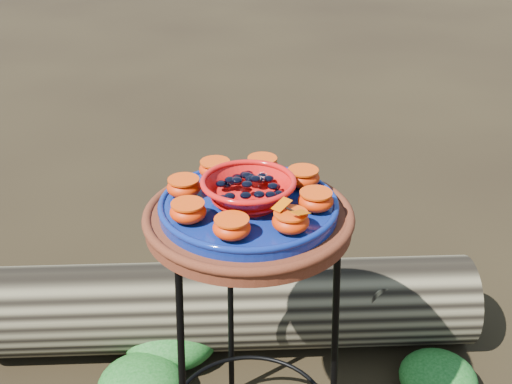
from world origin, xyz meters
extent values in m
cylinder|color=#48180C|center=(0.00, 0.00, 0.72)|extent=(0.44, 0.44, 0.04)
cylinder|color=navy|center=(0.00, 0.00, 0.75)|extent=(0.38, 0.38, 0.03)
ellipsoid|color=#C33100|center=(0.05, -0.13, 0.78)|extent=(0.07, 0.07, 0.04)
ellipsoid|color=#C33100|center=(0.13, -0.07, 0.78)|extent=(0.07, 0.07, 0.04)
ellipsoid|color=#C33100|center=(0.14, 0.04, 0.78)|extent=(0.07, 0.07, 0.04)
ellipsoid|color=#C33100|center=(0.07, 0.13, 0.78)|extent=(0.07, 0.07, 0.04)
ellipsoid|color=#C33100|center=(-0.04, 0.14, 0.78)|extent=(0.07, 0.07, 0.04)
ellipsoid|color=#C33100|center=(-0.13, 0.07, 0.78)|extent=(0.07, 0.07, 0.04)
ellipsoid|color=#C33100|center=(-0.14, -0.04, 0.78)|extent=(0.07, 0.07, 0.04)
ellipsoid|color=#C33100|center=(-0.07, -0.13, 0.78)|extent=(0.07, 0.07, 0.04)
ellipsoid|color=#0C3F0E|center=(-0.26, 0.26, 0.06)|extent=(0.25, 0.25, 0.13)
ellipsoid|color=#0C3F0E|center=(0.59, 0.07, 0.06)|extent=(0.23, 0.23, 0.11)
ellipsoid|color=#0C3F0E|center=(-0.14, 0.44, 0.08)|extent=(0.31, 0.31, 0.15)
camera|label=1|loc=(-0.29, -1.16, 1.41)|focal=45.00mm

